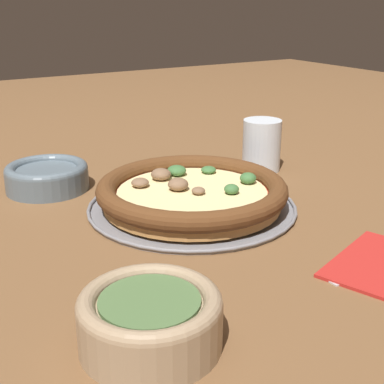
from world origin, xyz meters
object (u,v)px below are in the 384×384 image
at_px(bowl_far, 150,317).
at_px(drinking_cup, 262,145).
at_px(pizza_tray, 192,207).
at_px(pizza, 192,192).
at_px(bowl_near, 47,176).

xyz_separation_m(bowl_far, drinking_cup, (0.42, 0.37, 0.02)).
bearing_deg(pizza_tray, pizza, 74.12).
xyz_separation_m(bowl_near, bowl_far, (-0.05, -0.47, 0.01)).
height_order(pizza_tray, pizza, pizza).
bearing_deg(bowl_far, drinking_cup, 41.44).
distance_m(pizza_tray, drinking_cup, 0.24).
height_order(pizza, bowl_far, bowl_far).
relative_size(pizza_tray, drinking_cup, 3.35).
bearing_deg(pizza_tray, bowl_far, -127.71).
height_order(pizza_tray, bowl_near, bowl_near).
distance_m(pizza, bowl_near, 0.26).
height_order(pizza, drinking_cup, drinking_cup).
distance_m(bowl_near, drinking_cup, 0.38).
height_order(pizza_tray, bowl_far, bowl_far).
height_order(bowl_near, bowl_far, bowl_far).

